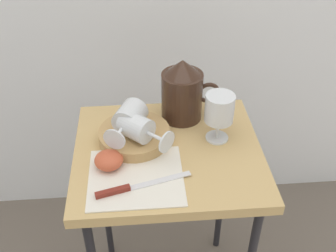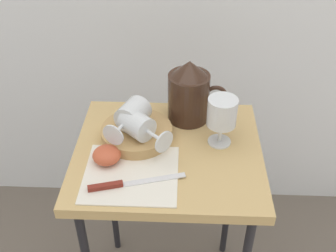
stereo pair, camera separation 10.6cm
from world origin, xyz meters
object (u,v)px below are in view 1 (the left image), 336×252
wine_glass_tipped_near (130,118)px  apple_half_left (109,160)px  table (168,170)px  knife (130,188)px  wine_glass_tipped_far (137,128)px  basket_tray (135,136)px  wine_glass_upright (219,111)px  pitcher (182,95)px

wine_glass_tipped_near → apple_half_left: size_ratio=2.15×
table → knife: bearing=-126.1°
table → wine_glass_tipped_far: bearing=170.9°
wine_glass_tipped_far → wine_glass_tipped_near: bearing=116.6°
apple_half_left → basket_tray: bearing=56.8°
basket_tray → wine_glass_upright: (0.23, -0.01, 0.08)m
basket_tray → wine_glass_tipped_far: 0.06m
pitcher → table: bearing=-109.9°
wine_glass_tipped_near → wine_glass_tipped_far: (0.02, -0.04, -0.00)m
apple_half_left → wine_glass_tipped_far: bearing=42.5°
table → wine_glass_upright: size_ratio=4.84×
pitcher → apple_half_left: size_ratio=2.58×
basket_tray → pitcher: bearing=36.1°
table → wine_glass_tipped_far: size_ratio=4.55×
wine_glass_tipped_far → basket_tray: bearing=106.6°
basket_tray → apple_half_left: bearing=-123.2°
pitcher → knife: bearing=-118.4°
wine_glass_upright → wine_glass_tipped_far: wine_glass_upright is taller
knife → pitcher: bearing=61.6°
apple_half_left → knife: apple_half_left is taller
table → wine_glass_tipped_near: wine_glass_tipped_near is taller
wine_glass_upright → knife: size_ratio=0.60×
basket_tray → wine_glass_upright: size_ratio=1.39×
apple_half_left → knife: size_ratio=0.31×
pitcher → wine_glass_tipped_far: 0.19m
table → basket_tray: basket_tray is taller
wine_glass_tipped_near → apple_half_left: (-0.06, -0.11, -0.05)m
wine_glass_upright → wine_glass_tipped_far: size_ratio=0.94×
basket_tray → wine_glass_tipped_far: bearing=-73.4°
pitcher → wine_glass_upright: bearing=-52.4°
basket_tray → table: bearing=-26.8°
wine_glass_upright → wine_glass_tipped_near: bearing=176.1°
pitcher → wine_glass_tipped_far: (-0.13, -0.14, -0.01)m
pitcher → knife: size_ratio=0.80×
basket_tray → pitcher: pitcher is taller
wine_glass_upright → apple_half_left: size_ratio=1.93×
wine_glass_tipped_far → apple_half_left: wine_glass_tipped_far is taller
basket_tray → knife: 0.19m
basket_tray → wine_glass_upright: bearing=-2.0°
table → wine_glass_upright: wine_glass_upright is taller
knife → basket_tray: bearing=85.3°
wine_glass_upright → wine_glass_tipped_near: (-0.24, 0.02, -0.02)m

